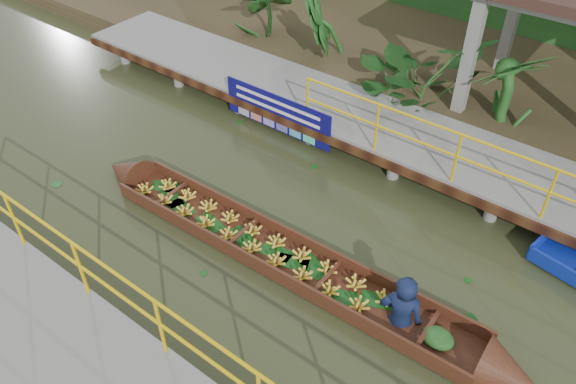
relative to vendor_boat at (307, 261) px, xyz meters
The scene contains 6 objects.
ground 1.25m from the vendor_boat, 160.71° to the left, with size 80.00×80.00×0.00m, color #2B3219.
land_strip 7.98m from the vendor_boat, 98.24° to the left, with size 30.00×8.00×0.45m, color #2E2617.
far_dock 3.99m from the vendor_boat, 106.36° to the left, with size 16.00×2.06×1.66m.
vendor_boat is the anchor object (origin of this frame).
blue_banner 4.07m from the vendor_boat, 134.91° to the left, with size 2.73×0.04×0.85m.
tropical_plants 5.84m from the vendor_boat, 82.98° to the left, with size 14.51×1.51×1.88m.
Camera 1 is at (4.64, -5.46, 6.90)m, focal length 35.00 mm.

